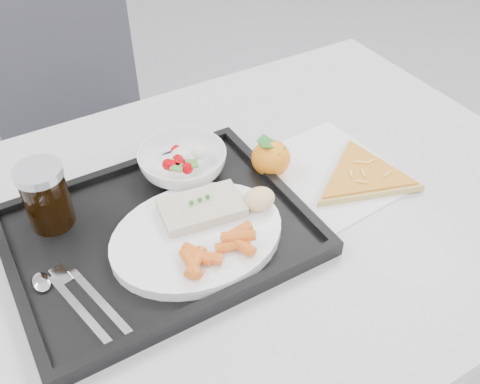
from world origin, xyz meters
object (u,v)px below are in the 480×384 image
chair (83,124)px  cola_glass (45,195)px  tray (159,233)px  dinner_plate (197,236)px  table (223,244)px  pizza_slice (363,176)px  salad_bowl (183,163)px  tangerine (271,158)px

chair → cola_glass: size_ratio=8.61×
tray → dinner_plate: bearing=-49.1°
table → chair: (-0.05, 0.70, -0.15)m
chair → cola_glass: 0.68m
cola_glass → pizza_slice: size_ratio=0.41×
table → salad_bowl: size_ratio=7.89×
chair → pizza_slice: bearing=-67.6°
chair → dinner_plate: (-0.02, -0.74, 0.24)m
dinner_plate → tangerine: tangerine is taller
chair → cola_glass: (-0.19, -0.59, 0.28)m
salad_bowl → tangerine: size_ratio=2.10×
dinner_plate → pizza_slice: dinner_plate is taller
cola_glass → pizza_slice: (0.50, -0.16, -0.06)m
tray → cola_glass: bearing=142.8°
dinner_plate → tangerine: 0.21m
tray → salad_bowl: 0.15m
dinner_plate → salad_bowl: (0.05, 0.16, 0.01)m
dinner_plate → salad_bowl: bearing=71.5°
chair → cola_glass: chair is taller
table → tangerine: 0.17m
chair → dinner_plate: 0.78m
chair → tangerine: (0.18, -0.65, 0.25)m
table → salad_bowl: salad_bowl is taller
tray → pizza_slice: tray is taller
tangerine → table: bearing=-157.5°
dinner_plate → pizza_slice: 0.32m
tray → salad_bowl: (0.09, 0.11, 0.03)m
dinner_plate → chair: bearing=88.8°
table → chair: size_ratio=1.29×
dinner_plate → table: bearing=31.4°
table → cola_glass: bearing=155.2°
salad_bowl → cola_glass: size_ratio=1.41×
chair → tangerine: 0.71m
pizza_slice → tangerine: bearing=142.8°
table → tray: 0.13m
table → tray: bearing=175.0°
tray → dinner_plate: size_ratio=1.67×
dinner_plate → tangerine: (0.19, 0.09, 0.01)m
chair → salad_bowl: (0.04, -0.58, 0.25)m
dinner_plate → tray: bearing=130.9°
salad_bowl → tangerine: tangerine is taller
tray → tangerine: (0.24, 0.04, 0.03)m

